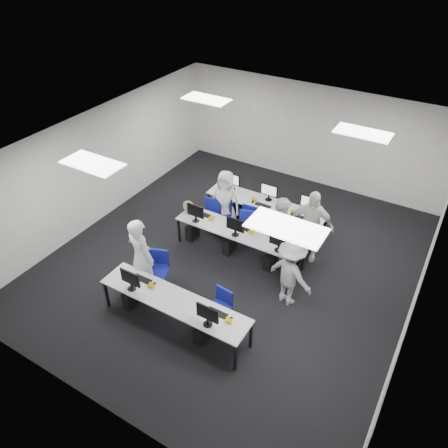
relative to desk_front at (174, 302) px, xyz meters
The scene contains 23 objects.
room 2.54m from the desk_front, 90.00° to the left, with size 9.00×9.02×3.00m.
ceiling_panels 3.33m from the desk_front, 90.00° to the left, with size 5.20×4.60×0.02m.
desk_front is the anchor object (origin of this frame).
desk_mid 2.60m from the desk_front, 90.00° to the left, with size 3.20×0.70×0.73m.
desk_back 4.00m from the desk_front, 90.00° to the left, with size 3.20×0.70×0.73m.
equipment_front 0.38m from the desk_front, behind, with size 2.51×0.41×1.19m.
equipment_mid 2.61m from the desk_front, 94.24° to the left, with size 2.91×0.41×1.19m.
equipment_back 4.04m from the desk_front, 87.27° to the left, with size 2.91×0.41×1.19m.
chair_0 1.22m from the desk_front, 145.51° to the left, with size 0.62×0.65×0.97m.
chair_1 0.97m from the desk_front, 34.81° to the left, with size 0.46×0.49×0.84m.
chair_2 3.42m from the desk_front, 105.73° to the left, with size 0.52×0.55×0.91m.
chair_3 3.25m from the desk_front, 92.03° to the left, with size 0.49×0.53×0.93m.
chair_4 3.33m from the desk_front, 68.84° to the left, with size 0.48×0.50×0.81m.
chair_5 3.66m from the desk_front, 108.71° to the left, with size 0.52×0.55×0.91m.
chair_6 3.37m from the desk_front, 91.70° to the left, with size 0.60×0.63×0.97m.
chair_7 3.59m from the desk_front, 71.59° to the left, with size 0.57×0.60×0.96m.
handbag 3.02m from the desk_front, 118.75° to the left, with size 0.39×0.25×0.32m, color olive.
student_0 1.33m from the desk_front, 157.07° to the left, with size 0.69×0.45×1.88m, color white.
student_1 3.22m from the desk_front, 75.26° to the left, with size 0.79×0.62×1.63m, color white.
student_2 3.57m from the desk_front, 104.25° to the left, with size 0.80×0.52×1.64m, color white.
student_3 3.71m from the desk_front, 67.08° to the left, with size 1.08×0.45×1.84m, color white.
photographer 2.45m from the desk_front, 47.15° to the left, with size 1.04×0.60×1.61m, color gray.
dslr_camera 2.78m from the desk_front, 49.03° to the left, with size 0.14×0.18×0.10m, color black.
Camera 1 is at (3.90, -7.05, 6.90)m, focal length 35.00 mm.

